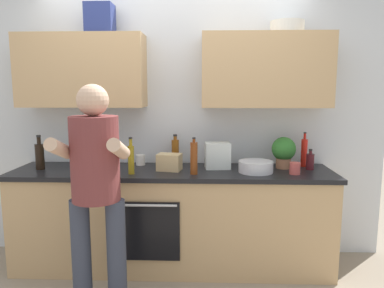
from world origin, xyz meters
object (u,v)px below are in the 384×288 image
Objects in this scene: cup_coffee at (141,160)px; potted_herb at (284,151)px; bottle_wine at (310,161)px; bottle_syrup at (175,152)px; cup_ceramic at (295,168)px; bottle_vinegar at (194,158)px; bottle_hotsauce at (304,152)px; person_standing at (96,181)px; bottle_soda at (76,155)px; bottle_soy at (40,156)px; grocery_bag_bread at (169,162)px; bottle_oil at (131,159)px; mixing_bowl at (256,167)px; grocery_bag_produce at (218,156)px.

potted_herb is (1.32, -0.09, 0.11)m from cup_coffee.
bottle_syrup is at bearing 172.85° from bottle_wine.
cup_ceramic reaches higher than cup_coffee.
bottle_vinegar is 1.07m from bottle_hotsauce.
bottle_hotsauce is at bearing -0.88° from bottle_syrup.
person_standing reaches higher than bottle_vinegar.
bottle_soda is (-1.04, 0.09, 0.00)m from bottle_vinegar.
bottle_wine is (2.07, 0.12, -0.07)m from bottle_soda.
cup_ceramic is (1.53, 0.56, -0.02)m from person_standing.
cup_ceramic is at bearing -2.76° from bottle_soy.
grocery_bag_bread is at bearing 147.88° from bottle_vinegar.
bottle_oil is 0.98× the size of bottle_hotsauce.
mixing_bowl is (1.06, 0.10, -0.08)m from bottle_oil.
grocery_bag_bread is (0.30, -0.22, 0.03)m from cup_coffee.
bottle_vinegar is 0.98× the size of bottle_hotsauce.
bottle_soda is at bearing -161.99° from bottle_syrup.
bottle_oil is 1.69× the size of bottle_wine.
bottle_wine is 0.51m from mixing_bowl.
cup_ceramic is at bearing -116.18° from bottle_hotsauce.
potted_herb reaches higher than grocery_bag_produce.
bottle_hotsauce reaches higher than bottle_oil.
bottle_wine is (1.22, -0.15, -0.05)m from bottle_syrup.
person_standing is at bearing -60.11° from bottle_soda.
bottle_hotsauce is 1.53m from cup_coffee.
bottle_soda reaches higher than grocery_bag_produce.
bottle_wine is at bearing 1.88° from bottle_soy.
bottle_syrup is 0.42m from grocery_bag_produce.
mixing_bowl is at bearing -23.90° from grocery_bag_produce.
bottle_syrup is 1.24× the size of grocery_bag_produce.
grocery_bag_produce is (-0.65, 0.21, 0.07)m from cup_ceramic.
person_standing is 5.26× the size of bottle_oil.
bottle_vinegar is at bearing -160.88° from bottle_hotsauce.
bottle_vinegar reaches higher than bottle_wine.
bottle_hotsauce reaches higher than bottle_wine.
bottle_vinegar is 0.32m from grocery_bag_produce.
mixing_bowl is at bearing -1.28° from bottle_soy.
bottle_soy is at bearing -165.68° from cup_coffee.
bottle_syrup is 0.98× the size of mixing_bowl.
bottle_oil is at bearing -171.76° from bottle_wine.
bottle_oil is 1.53× the size of grocery_bag_bread.
potted_herb is (0.27, 0.17, 0.11)m from mixing_bowl.
bottle_syrup is (0.85, 0.28, -0.01)m from bottle_soda.
cup_coffee is at bearing 27.04° from bottle_soda.
bottle_vinegar is at bearing -32.12° from grocery_bag_bread.
bottle_vinegar is at bearing -5.65° from bottle_soy.
cup_coffee is 1.33m from potted_herb.
bottle_oil is at bearing -9.81° from bottle_soy.
bottle_soda is 0.35m from bottle_soy.
bottle_soda is 1.89m from cup_ceramic.
bottle_wine reaches higher than mixing_bowl.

